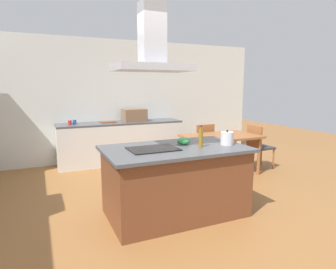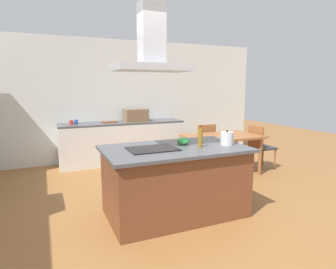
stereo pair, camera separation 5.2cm
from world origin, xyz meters
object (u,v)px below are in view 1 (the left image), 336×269
object	(u,v)px
dining_table	(221,140)
tea_kettle	(227,138)
coffee_mug_blue	(74,122)
mixing_bowl	(184,141)
range_hood	(152,49)
chair_facing_back_wall	(203,142)
olive_oil_bottle	(201,138)
cutting_board	(108,122)
chair_at_right_end	(258,144)
cooktop	(153,149)
coffee_mug_red	(70,123)
countertop_microwave	(134,115)

from	to	relation	value
dining_table	tea_kettle	bearing A→B (deg)	-121.88
tea_kettle	coffee_mug_blue	distance (m)	3.46
mixing_bowl	dining_table	bearing A→B (deg)	39.64
range_hood	coffee_mug_blue	bearing A→B (deg)	101.66
coffee_mug_blue	dining_table	xyz separation A→B (m)	(2.49, -1.66, -0.28)
range_hood	chair_facing_back_wall	bearing A→B (deg)	45.80
tea_kettle	olive_oil_bottle	size ratio (longest dim) A/B	0.80
tea_kettle	cutting_board	bearing A→B (deg)	106.59
chair_at_right_end	range_hood	distance (m)	3.46
cooktop	dining_table	bearing A→B (deg)	34.02
mixing_bowl	chair_at_right_end	xyz separation A→B (m)	(2.32, 1.16, -0.44)
mixing_bowl	cutting_board	size ratio (longest dim) A/B	0.52
coffee_mug_red	range_hood	size ratio (longest dim) A/B	0.10
dining_table	chair_facing_back_wall	world-z (taller)	chair_facing_back_wall
cooktop	chair_at_right_end	world-z (taller)	cooktop
cooktop	chair_at_right_end	distance (m)	3.10
coffee_mug_red	cutting_board	distance (m)	0.80
cooktop	coffee_mug_blue	xyz separation A→B (m)	(-0.60, 2.93, 0.04)
coffee_mug_blue	dining_table	bearing A→B (deg)	-33.67
countertop_microwave	coffee_mug_blue	xyz separation A→B (m)	(-1.28, 0.05, -0.09)
cooktop	range_hood	world-z (taller)	range_hood
chair_at_right_end	cooktop	bearing A→B (deg)	-155.57
olive_oil_bottle	mixing_bowl	bearing A→B (deg)	118.70
olive_oil_bottle	coffee_mug_blue	size ratio (longest dim) A/B	3.10
coffee_mug_red	chair_at_right_end	xyz separation A→B (m)	(3.50, -1.59, -0.44)
countertop_microwave	range_hood	xyz separation A→B (m)	(-0.67, -2.88, 1.06)
countertop_microwave	range_hood	world-z (taller)	range_hood
tea_kettle	countertop_microwave	size ratio (longest dim) A/B	0.45
range_hood	chair_at_right_end	bearing A→B (deg)	24.43
tea_kettle	coffee_mug_red	distance (m)	3.45
coffee_mug_blue	coffee_mug_red	bearing A→B (deg)	-147.08
coffee_mug_blue	mixing_bowl	bearing A→B (deg)	-68.93
coffee_mug_blue	cutting_board	xyz separation A→B (m)	(0.70, 0.00, -0.04)
mixing_bowl	coffee_mug_red	bearing A→B (deg)	113.25
chair_at_right_end	chair_facing_back_wall	bearing A→B (deg)	143.99
countertop_microwave	cutting_board	size ratio (longest dim) A/B	1.47
dining_table	chair_at_right_end	bearing A→B (deg)	0.00
tea_kettle	mixing_bowl	size ratio (longest dim) A/B	1.25
countertop_microwave	coffee_mug_blue	size ratio (longest dim) A/B	5.56
mixing_bowl	chair_facing_back_wall	world-z (taller)	mixing_bowl
olive_oil_bottle	dining_table	size ratio (longest dim) A/B	0.20
coffee_mug_blue	chair_facing_back_wall	world-z (taller)	coffee_mug_blue
countertop_microwave	dining_table	distance (m)	2.05
mixing_bowl	countertop_microwave	distance (m)	2.78
countertop_microwave	chair_facing_back_wall	bearing A→B (deg)	-37.94
chair_at_right_end	mixing_bowl	bearing A→B (deg)	-153.38
tea_kettle	chair_facing_back_wall	bearing A→B (deg)	67.11
coffee_mug_blue	dining_table	size ratio (longest dim) A/B	0.06
cutting_board	dining_table	xyz separation A→B (m)	(1.79, -1.66, -0.24)
dining_table	chair_at_right_end	distance (m)	0.93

